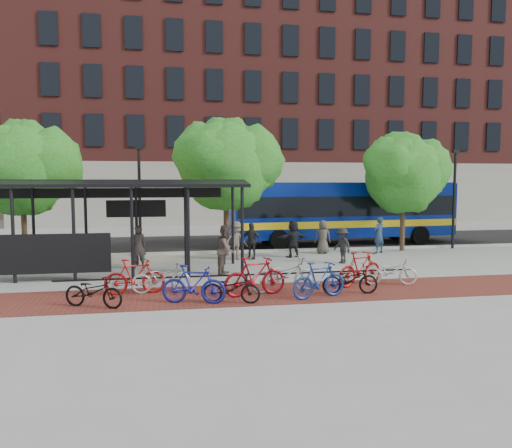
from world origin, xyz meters
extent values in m
plane|color=#9E9E99|center=(0.00, 0.00, 0.00)|extent=(160.00, 160.00, 0.00)
cube|color=black|center=(0.00, 8.00, 0.01)|extent=(160.00, 8.00, 0.01)
cube|color=#B7B7B2|center=(0.00, 4.00, 0.06)|extent=(160.00, 0.25, 0.12)
cube|color=maroon|center=(-2.00, -5.00, 0.00)|extent=(24.00, 3.00, 0.01)
cube|color=black|center=(-3.30, -4.10, 0.00)|extent=(12.00, 0.05, 0.95)
cube|color=maroon|center=(10.00, 26.00, 10.00)|extent=(55.00, 14.00, 20.00)
cube|color=#7A664C|center=(-16.00, 40.00, 15.00)|extent=(22.00, 22.00, 30.00)
cylinder|color=black|center=(-11.00, -1.85, 1.65)|extent=(0.12, 0.12, 3.30)
cylinder|color=black|center=(-11.00, 0.85, 1.65)|extent=(0.12, 0.12, 3.30)
cylinder|color=black|center=(-9.00, -1.85, 1.65)|extent=(0.12, 0.12, 3.30)
cylinder|color=black|center=(-9.00, 0.85, 1.65)|extent=(0.12, 0.12, 3.30)
cylinder|color=black|center=(-7.00, -1.85, 1.65)|extent=(0.12, 0.12, 3.30)
cylinder|color=black|center=(-7.00, 0.85, 1.65)|extent=(0.12, 0.12, 3.30)
cylinder|color=black|center=(-5.00, -1.85, 1.65)|extent=(0.12, 0.12, 3.30)
cylinder|color=black|center=(-5.00, 0.85, 1.65)|extent=(0.12, 0.12, 3.30)
cylinder|color=black|center=(-3.00, -1.85, 1.65)|extent=(0.12, 0.12, 3.30)
cylinder|color=black|center=(-3.00, 0.85, 1.65)|extent=(0.12, 0.12, 3.30)
cube|color=black|center=(-10.00, -1.90, 1.00)|extent=(4.50, 0.08, 1.40)
cube|color=black|center=(-8.00, -1.20, 3.45)|extent=(10.60, 1.65, 0.29)
cube|color=black|center=(-8.00, 0.20, 3.45)|extent=(10.60, 1.65, 0.29)
cube|color=black|center=(-8.00, 0.90, 3.05)|extent=(9.00, 0.10, 0.40)
cube|color=black|center=(-7.00, 0.95, 2.40)|extent=(2.40, 0.12, 0.70)
cube|color=#FF7200|center=(-7.00, 1.03, 2.40)|extent=(2.20, 0.02, 0.55)
cylinder|color=#382619|center=(-12.00, 3.30, 1.19)|extent=(0.24, 0.24, 2.38)
sphere|color=#1E671B|center=(-12.00, 3.30, 3.98)|extent=(4.00, 4.00, 4.00)
sphere|color=#1E671B|center=(-11.00, 3.50, 4.28)|extent=(3.20, 3.20, 3.20)
sphere|color=#1E671B|center=(-12.80, 3.00, 4.38)|extent=(3.00, 3.00, 3.00)
sphere|color=#1E671B|center=(-11.90, 3.70, 4.78)|extent=(2.80, 2.80, 2.80)
cylinder|color=#382619|center=(-3.00, 3.30, 1.26)|extent=(0.24, 0.24, 2.52)
sphere|color=#1E671B|center=(-3.00, 3.30, 4.20)|extent=(4.20, 4.20, 4.20)
sphere|color=#1E671B|center=(-1.95, 3.50, 4.50)|extent=(3.36, 3.36, 3.36)
sphere|color=#1E671B|center=(-3.84, 3.00, 4.60)|extent=(3.15, 3.15, 3.15)
sphere|color=#1E671B|center=(-2.90, 3.70, 5.00)|extent=(2.94, 2.94, 2.94)
cylinder|color=#382619|center=(6.00, 3.30, 1.14)|extent=(0.24, 0.24, 2.27)
sphere|color=#1E671B|center=(6.00, 3.30, 3.79)|extent=(3.80, 3.80, 3.80)
sphere|color=#1E671B|center=(6.95, 3.50, 4.09)|extent=(3.04, 3.04, 3.04)
sphere|color=#1E671B|center=(5.24, 3.00, 4.20)|extent=(2.85, 2.85, 2.85)
sphere|color=#1E671B|center=(6.10, 3.70, 4.59)|extent=(2.66, 2.66, 2.66)
cylinder|color=black|center=(-7.00, 3.60, 2.50)|extent=(0.14, 0.14, 5.00)
cube|color=black|center=(-7.00, 3.60, 5.05)|extent=(0.35, 0.20, 0.15)
cylinder|color=black|center=(9.00, 3.60, 2.50)|extent=(0.14, 0.14, 5.00)
cube|color=black|center=(9.00, 3.60, 5.05)|extent=(0.35, 0.20, 0.15)
cube|color=navy|center=(3.89, 6.39, 1.94)|extent=(12.95, 3.72, 2.93)
cube|color=black|center=(3.89, 6.39, 2.18)|extent=(12.69, 3.74, 1.06)
cube|color=yellow|center=(3.89, 6.39, 1.22)|extent=(12.82, 3.76, 0.37)
cube|color=navy|center=(3.89, 6.39, 3.35)|extent=(12.67, 3.43, 0.19)
cylinder|color=black|center=(-0.08, 4.71, 0.51)|extent=(1.04, 0.37, 1.02)
cylinder|color=black|center=(-0.29, 7.47, 0.51)|extent=(1.04, 0.37, 1.02)
cylinder|color=black|center=(8.07, 5.32, 0.51)|extent=(1.04, 0.37, 1.02)
cylinder|color=black|center=(7.86, 8.08, 0.51)|extent=(1.04, 0.37, 1.02)
imported|color=black|center=(-7.81, -5.84, 0.47)|extent=(1.88, 1.29, 0.94)
imported|color=#980F0D|center=(-6.78, -4.37, 0.56)|extent=(1.92, 0.75, 1.12)
imported|color=#9A9B9D|center=(-5.97, -4.27, 0.49)|extent=(1.93, 0.84, 0.98)
imported|color=navy|center=(-5.03, -5.89, 0.56)|extent=(1.95, 1.01, 1.13)
imported|color=black|center=(-3.94, -6.01, 0.44)|extent=(1.78, 1.07, 0.88)
imported|color=maroon|center=(-3.12, -5.24, 0.61)|extent=(2.11, 1.01, 1.22)
imported|color=#959597|center=(-2.14, -4.93, 0.57)|extent=(2.24, 1.00, 1.14)
imported|color=navy|center=(-1.26, -5.87, 0.56)|extent=(1.93, 1.05, 1.12)
imported|color=black|center=(-0.15, -5.54, 0.47)|extent=(1.81, 0.73, 0.93)
imported|color=#98100D|center=(0.64, -4.41, 0.59)|extent=(2.02, 1.32, 1.18)
imported|color=#BCBBBE|center=(1.72, -4.44, 0.47)|extent=(1.90, 1.06, 0.95)
imported|color=#362E2B|center=(-6.92, 0.36, 0.88)|extent=(0.68, 0.49, 1.75)
imported|color=brown|center=(-2.73, 1.85, 0.87)|extent=(1.26, 0.93, 1.74)
imported|color=#292929|center=(-2.02, 1.94, 0.83)|extent=(1.04, 0.87, 1.66)
imported|color=black|center=(-0.01, 2.15, 0.86)|extent=(1.67, 0.98, 1.72)
imported|color=#453F37|center=(1.72, 3.05, 0.82)|extent=(0.84, 0.59, 1.63)
imported|color=#223750|center=(4.47, 2.70, 0.90)|extent=(0.78, 0.67, 1.79)
imported|color=brown|center=(-3.57, -1.50, 0.94)|extent=(1.00, 1.11, 1.88)
imported|color=black|center=(1.65, 0.12, 0.76)|extent=(0.87, 1.12, 1.53)
camera|label=1|loc=(-5.76, -20.16, 3.56)|focal=35.00mm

